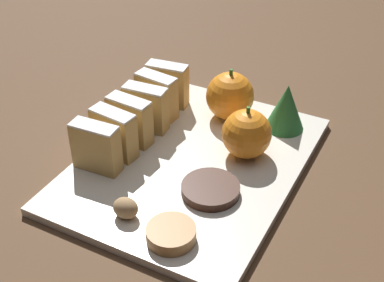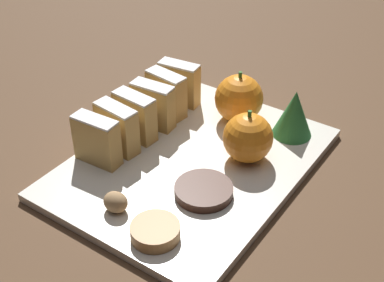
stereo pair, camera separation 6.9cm
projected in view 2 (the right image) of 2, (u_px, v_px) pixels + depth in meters
The scene contains 14 objects.
ground_plane at pixel (192, 167), 0.71m from camera, with size 6.00×6.00×0.00m, color #513823.
serving_platter at pixel (192, 163), 0.71m from camera, with size 0.27×0.36×0.01m.
stollen_slice_front at pixel (97, 140), 0.69m from camera, with size 0.06×0.03×0.07m.
stollen_slice_second at pixel (117, 128), 0.71m from camera, with size 0.06×0.03×0.07m.
stollen_slice_third at pixel (135, 116), 0.73m from camera, with size 0.06×0.03×0.07m.
stollen_slice_fourth at pixel (153, 105), 0.76m from camera, with size 0.06×0.03×0.07m.
stollen_slice_fifth at pixel (166, 94), 0.78m from camera, with size 0.06×0.03×0.07m.
stollen_slice_sixth at pixel (179, 83), 0.81m from camera, with size 0.06×0.03×0.07m.
orange_near at pixel (240, 99), 0.77m from camera, with size 0.07×0.07×0.08m.
orange_far at pixel (248, 138), 0.69m from camera, with size 0.07×0.07×0.07m.
walnut at pixel (116, 202), 0.62m from camera, with size 0.03×0.03×0.03m.
chocolate_cookie at pixel (204, 190), 0.65m from camera, with size 0.07×0.07×0.01m.
gingerbread_cookie at pixel (155, 231), 0.59m from camera, with size 0.06×0.06×0.02m.
evergreen_sprig at pixel (294, 113), 0.74m from camera, with size 0.06×0.06×0.07m.
Camera 2 is at (0.32, -0.46, 0.44)m, focal length 50.00 mm.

